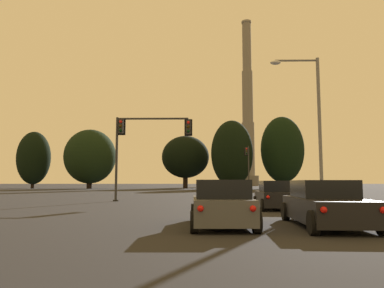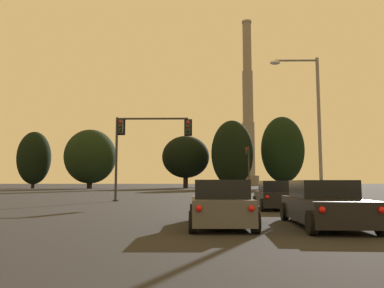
% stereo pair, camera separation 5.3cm
% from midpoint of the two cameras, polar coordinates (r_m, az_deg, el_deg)
% --- Properties ---
extents(sedan_right_lane_second, '(2.16, 4.77, 1.43)m').
position_cam_midpoint_polar(sedan_right_lane_second, '(12.45, 19.51, -8.72)').
color(sedan_right_lane_second, black).
rests_on(sedan_right_lane_second, ground_plane).
extents(hatchback_center_lane_second, '(1.95, 4.13, 1.44)m').
position_cam_midpoint_polar(hatchback_center_lane_second, '(11.78, 4.35, -9.23)').
color(hatchback_center_lane_second, '#4C4F54').
rests_on(hatchback_center_lane_second, ground_plane).
extents(hatchback_right_lane_front, '(2.05, 4.16, 1.44)m').
position_cam_midpoint_polar(hatchback_right_lane_front, '(19.66, 12.62, -7.74)').
color(hatchback_right_lane_front, black).
rests_on(hatchback_right_lane_front, ground_plane).
extents(traffic_light_overhead_left, '(5.70, 0.50, 6.10)m').
position_cam_midpoint_polar(traffic_light_overhead_left, '(27.52, -7.69, 1.13)').
color(traffic_light_overhead_left, '#2D2D30').
rests_on(traffic_light_overhead_left, ground_plane).
extents(traffic_light_far_right, '(0.78, 0.50, 6.39)m').
position_cam_midpoint_polar(traffic_light_far_right, '(53.27, 8.46, -2.74)').
color(traffic_light_far_right, '#2D2D30').
rests_on(traffic_light_far_right, ground_plane).
extents(street_lamp, '(2.96, 0.36, 8.86)m').
position_cam_midpoint_polar(street_lamp, '(23.48, 17.76, 4.31)').
color(street_lamp, slate).
rests_on(street_lamp, ground_plane).
extents(smokestack, '(7.09, 7.09, 60.51)m').
position_cam_midpoint_polar(smokestack, '(136.11, 8.50, 3.67)').
color(smokestack, slate).
rests_on(smokestack, ground_plane).
extents(treeline_right_mid, '(10.79, 9.71, 12.41)m').
position_cam_midpoint_polar(treeline_right_mid, '(81.35, -15.30, -1.85)').
color(treeline_right_mid, black).
rests_on(treeline_right_mid, ground_plane).
extents(treeline_center_right, '(10.28, 9.25, 11.41)m').
position_cam_midpoint_polar(treeline_center_right, '(81.41, -1.03, -1.99)').
color(treeline_center_right, black).
rests_on(treeline_center_right, ground_plane).
extents(treeline_left_mid, '(8.42, 7.58, 13.80)m').
position_cam_midpoint_polar(treeline_left_mid, '(75.56, 6.10, -1.44)').
color(treeline_left_mid, black).
rests_on(treeline_left_mid, ground_plane).
extents(treeline_center_left, '(7.18, 6.46, 12.35)m').
position_cam_midpoint_polar(treeline_center_left, '(88.32, -23.00, -1.96)').
color(treeline_center_left, black).
rests_on(treeline_center_left, ground_plane).
extents(treeline_far_left, '(8.86, 7.98, 14.93)m').
position_cam_midpoint_polar(treeline_far_left, '(79.51, 13.59, -0.83)').
color(treeline_far_left, black).
rests_on(treeline_far_left, ground_plane).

